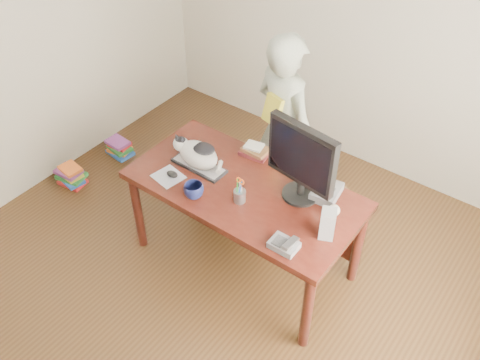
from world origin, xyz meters
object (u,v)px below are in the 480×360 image
monitor (302,159)px  book_stack (255,151)px  phone (284,245)px  baseball (334,210)px  keyboard (199,166)px  coffee_mug (194,191)px  speaker (328,224)px  person (284,129)px  cat (197,153)px  calculator (326,192)px  mouse (172,174)px  pen_cup (240,195)px  book_pile_b (119,148)px  desk (251,197)px  book_pile_a (71,176)px

monitor → book_stack: size_ratio=2.55×
phone → baseball: (0.10, 0.42, 0.01)m
keyboard → coffee_mug: bearing=-55.7°
speaker → person: 1.08m
baseball → monitor: bearing=178.4°
cat → keyboard: bearing=8.4°
keyboard → monitor: size_ratio=0.72×
calculator → person: bearing=137.6°
keyboard → mouse: 0.21m
monitor → pen_cup: 0.47m
keyboard → person: person is taller
book_pile_b → desk: bearing=-9.0°
phone → monitor: bearing=111.1°
desk → phone: phone is taller
pen_cup → phone: size_ratio=1.18×
monitor → calculator: (0.14, 0.12, -0.29)m
coffee_mug → book_pile_b: (-1.51, 0.62, -0.73)m
calculator → book_pile_b: size_ratio=0.94×
desk → calculator: calculator is taller
monitor → baseball: 0.39m
mouse → book_pile_b: mouse is taller
phone → book_pile_a: phone is taller
pen_cup → person: size_ratio=0.13×
keyboard → baseball: (1.00, 0.15, 0.03)m
speaker → person: person is taller
keyboard → cat: size_ratio=1.03×
baseball → book_pile_b: baseball is taller
book_pile_b → book_stack: bearing=-0.6°
baseball → person: size_ratio=0.05×
book_stack → person: bearing=82.4°
monitor → book_stack: bearing=165.9°
phone → book_pile_a: bearing=176.9°
coffee_mug → baseball: (0.82, 0.40, -0.01)m
speaker → calculator: speaker is taller
baseball → person: 0.92m
phone → calculator: size_ratio=0.71×
mouse → book_stack: size_ratio=0.44×
mouse → phone: (0.98, -0.08, 0.01)m
cat → coffee_mug: 0.32m
pen_cup → coffee_mug: (-0.27, -0.15, -0.00)m
keyboard → coffee_mug: 0.31m
book_pile_a → book_pile_b: size_ratio=1.05×
speaker → calculator: 0.37m
cat → book_pile_a: (-1.35, -0.18, -0.78)m
keyboard → speaker: 1.05m
baseball → book_stack: 0.79m
pen_cup → person: bearing=102.8°
monitor → speaker: (0.32, -0.19, -0.22)m
speaker → book_stack: speaker is taller
book_stack → baseball: bearing=-19.3°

